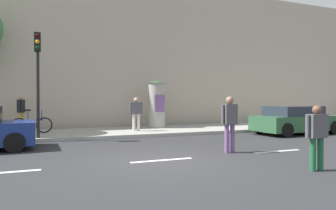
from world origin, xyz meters
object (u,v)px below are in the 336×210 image
pedestrian_in_dark_shirt (136,111)px  bicycle_leaning (32,125)px  pedestrian_in_light_jacket (230,119)px  pedestrian_near_pole (317,132)px  poster_column (157,103)px  pedestrian_with_bag (21,110)px  traffic_light (38,67)px  parked_car_dark (295,120)px

pedestrian_in_dark_shirt → bicycle_leaning: 4.74m
pedestrian_in_light_jacket → pedestrian_near_pole: pedestrian_in_light_jacket is taller
pedestrian_near_pole → bicycle_leaning: 11.61m
poster_column → bicycle_leaning: bearing=-172.7°
pedestrian_with_bag → bicycle_leaning: (0.53, -1.46, -0.66)m
traffic_light → poster_column: size_ratio=1.60×
bicycle_leaning → parked_car_dark: parked_car_dark is taller
traffic_light → poster_column: 6.63m
traffic_light → pedestrian_in_light_jacket: traffic_light is taller
poster_column → parked_car_dark: poster_column is taller
pedestrian_with_bag → traffic_light: bearing=-75.5°
traffic_light → pedestrian_near_pole: traffic_light is taller
poster_column → pedestrian_in_light_jacket: 7.51m
parked_car_dark → poster_column: bearing=144.0°
poster_column → bicycle_leaning: 6.33m
pedestrian_with_bag → bicycle_leaning: pedestrian_with_bag is taller
traffic_light → pedestrian_with_bag: traffic_light is taller
traffic_light → pedestrian_near_pole: bearing=-51.0°
pedestrian_in_light_jacket → parked_car_dark: size_ratio=0.41×
poster_column → pedestrian_near_pole: (0.37, -10.36, -0.56)m
pedestrian_in_dark_shirt → poster_column: bearing=42.0°
traffic_light → bicycle_leaning: 3.04m
pedestrian_with_bag → parked_car_dark: (12.47, -4.81, -0.53)m
pedestrian_in_light_jacket → parked_car_dark: 6.81m
traffic_light → parked_car_dark: (11.63, -1.54, -2.29)m
pedestrian_in_light_jacket → bicycle_leaning: bearing=131.9°
poster_column → pedestrian_in_dark_shirt: size_ratio=1.60×
pedestrian_in_light_jacket → bicycle_leaning: (-6.02, 6.70, -0.52)m
parked_car_dark → pedestrian_near_pole: bearing=-130.8°
pedestrian_near_pole → pedestrian_with_bag: 13.12m
pedestrian_near_pole → pedestrian_in_dark_shirt: 9.17m
pedestrian_near_pole → pedestrian_with_bag: size_ratio=0.88×
pedestrian_in_light_jacket → bicycle_leaning: 9.02m
pedestrian_in_light_jacket → poster_column: bearing=88.5°
pedestrian_in_light_jacket → traffic_light: bearing=139.5°
pedestrian_near_pole → bicycle_leaning: pedestrian_near_pole is taller
parked_car_dark → pedestrian_in_light_jacket: bearing=-150.5°
pedestrian_in_dark_shirt → pedestrian_in_light_jacket: bearing=-77.5°
poster_column → pedestrian_in_light_jacket: poster_column is taller
pedestrian_in_dark_shirt → parked_car_dark: bearing=-20.8°
pedestrian_near_pole → pedestrian_with_bag: (-7.11, 11.01, 0.28)m
pedestrian_in_light_jacket → parked_car_dark: pedestrian_in_light_jacket is taller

